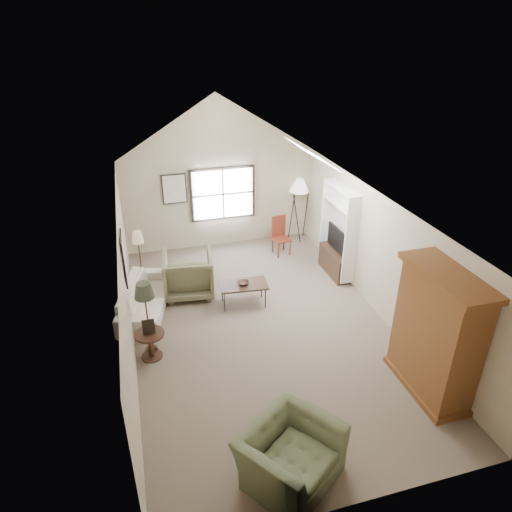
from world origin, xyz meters
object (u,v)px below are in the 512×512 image
object	(u,v)px
armchair_near	(290,455)
side_chair	(282,236)
armchair_far	(188,274)
side_table	(151,345)
armoire	(437,334)
coffee_table	(244,294)
sofa	(145,297)

from	to	relation	value
armchair_near	side_chair	xyz separation A→B (m)	(2.01, 6.32, 0.11)
armchair_near	armchair_far	xyz separation A→B (m)	(-0.61, 5.03, 0.10)
side_table	armchair_far	bearing A→B (deg)	63.76
armoire	armchair_near	world-z (taller)	armoire
side_chair	coffee_table	bearing A→B (deg)	-136.75
armoire	side_chair	world-z (taller)	armoire
sofa	side_chair	xyz separation A→B (m)	(3.61, 1.71, 0.20)
armchair_near	side_table	size ratio (longest dim) A/B	2.33
armoire	side_chair	distance (m)	5.44
sofa	coffee_table	xyz separation A→B (m)	(2.05, -0.38, -0.05)
armoire	armchair_far	size ratio (longest dim) A/B	2.01
side_table	armoire	bearing A→B (deg)	-24.97
armchair_far	side_chair	world-z (taller)	side_chair
armchair_far	armoire	bearing A→B (deg)	137.04
coffee_table	side_table	bearing A→B (deg)	-149.18
armoire	side_chair	xyz separation A→B (m)	(-0.77, 5.35, -0.59)
side_chair	armoire	bearing A→B (deg)	-91.77
armchair_far	side_table	xyz separation A→B (m)	(-0.99, -2.01, -0.23)
coffee_table	armoire	bearing A→B (deg)	-54.48
sofa	armchair_far	world-z (taller)	armchair_far
sofa	armoire	bearing A→B (deg)	-115.77
armoire	armchair_far	distance (m)	5.32
armchair_near	armchair_far	size ratio (longest dim) A/B	1.13
sofa	armchair_far	bearing A→B (deg)	-53.46
coffee_table	side_table	distance (m)	2.39
side_table	side_chair	xyz separation A→B (m)	(3.61, 3.31, 0.25)
sofa	side_table	size ratio (longest dim) A/B	3.99
armoire	coffee_table	world-z (taller)	armoire
sofa	armchair_near	world-z (taller)	armchair_near
coffee_table	side_chair	size ratio (longest dim) A/B	0.99
armchair_far	side_table	bearing A→B (deg)	70.90
armoire	sofa	distance (m)	5.75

